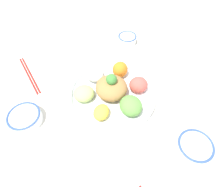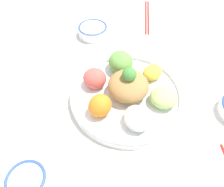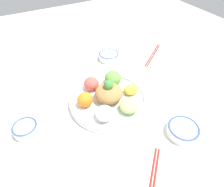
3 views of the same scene
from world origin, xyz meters
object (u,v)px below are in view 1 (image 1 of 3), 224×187
(sauce_bowl_red, at_px, (126,39))
(serving_spoon_main, at_px, (193,91))
(sauce_bowl_dark, at_px, (25,118))
(chopsticks_pair_far, at_px, (29,75))
(salad_platter, at_px, (112,92))
(serving_spoon_extra, at_px, (18,173))
(rice_bowl_blue, at_px, (195,147))

(sauce_bowl_red, height_order, serving_spoon_main, sauce_bowl_red)
(serving_spoon_main, bearing_deg, sauce_bowl_dark, 18.76)
(chopsticks_pair_far, bearing_deg, sauce_bowl_dark, 160.04)
(salad_platter, height_order, sauce_bowl_dark, salad_platter)
(sauce_bowl_dark, relative_size, chopsticks_pair_far, 0.62)
(salad_platter, xyz_separation_m, sauce_bowl_dark, (-0.16, 0.26, -0.01))
(serving_spoon_extra, bearing_deg, salad_platter, 56.70)
(rice_bowl_blue, bearing_deg, serving_spoon_extra, 108.97)
(sauce_bowl_red, bearing_deg, salad_platter, 179.63)
(serving_spoon_main, height_order, serving_spoon_extra, same)
(sauce_bowl_red, relative_size, sauce_bowl_dark, 0.79)
(sauce_bowl_dark, xyz_separation_m, serving_spoon_main, (0.24, -0.56, -0.02))
(salad_platter, bearing_deg, sauce_bowl_dark, 120.73)
(salad_platter, xyz_separation_m, rice_bowl_blue, (-0.15, -0.28, -0.01))
(sauce_bowl_red, bearing_deg, sauce_bowl_dark, 151.40)
(serving_spoon_main, bearing_deg, rice_bowl_blue, 81.41)
(chopsticks_pair_far, xyz_separation_m, serving_spoon_extra, (-0.36, -0.14, -0.00))
(sauce_bowl_dark, bearing_deg, serving_spoon_extra, -161.30)
(rice_bowl_blue, distance_m, serving_spoon_extra, 0.52)
(sauce_bowl_red, xyz_separation_m, serving_spoon_main, (-0.24, -0.30, -0.02))
(sauce_bowl_red, distance_m, chopsticks_pair_far, 0.46)
(salad_platter, xyz_separation_m, serving_spoon_extra, (-0.32, 0.21, -0.03))
(salad_platter, xyz_separation_m, sauce_bowl_red, (0.33, -0.00, -0.01))
(serving_spoon_extra, bearing_deg, serving_spoon_main, 38.54)
(chopsticks_pair_far, xyz_separation_m, serving_spoon_main, (0.05, -0.65, -0.00))
(rice_bowl_blue, distance_m, sauce_bowl_dark, 0.55)
(chopsticks_pair_far, bearing_deg, salad_platter, -140.84)
(rice_bowl_blue, relative_size, serving_spoon_main, 0.77)
(rice_bowl_blue, height_order, chopsticks_pair_far, rice_bowl_blue)
(chopsticks_pair_far, bearing_deg, rice_bowl_blue, -150.89)
(serving_spoon_extra, bearing_deg, chopsticks_pair_far, 111.74)
(sauce_bowl_dark, bearing_deg, salad_platter, -59.27)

